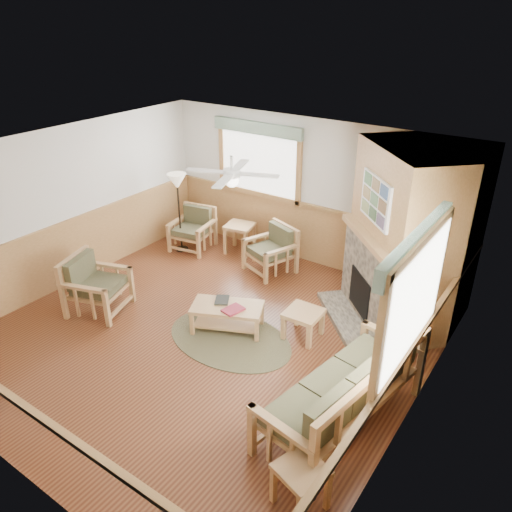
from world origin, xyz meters
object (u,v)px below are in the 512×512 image
Objects in this scene: sofa at (343,389)px; armchair_back_right at (270,250)px; armchair_left at (97,285)px; end_table_chairs at (240,238)px; coffee_table at (227,318)px; footstool at (303,324)px; floor_lamp_left at (179,213)px; floor_lamp_right at (407,309)px; armchair_back_left at (192,229)px; end_table_sofa at (301,487)px.

sofa reaches higher than armchair_back_right.
armchair_left is 3.05m from end_table_chairs.
coffee_table is 2.08× the size of footstool.
end_table_chairs reaches higher than coffee_table.
floor_lamp_right is (4.83, -0.85, 0.03)m from floor_lamp_left.
armchair_back_right is at bearing 79.84° from coffee_table.
armchair_back_left is 0.52× the size of floor_lamp_left.
armchair_back_left is at bearing 49.75° from floor_lamp_left.
sofa is 1.33× the size of floor_lamp_right.
armchair_back_right reaches higher than coffee_table.
sofa is at bearing 97.67° from end_table_sofa.
end_table_sofa is (4.68, -3.78, -0.16)m from armchair_back_left.
floor_lamp_right is at bearing -22.40° from armchair_back_left.
end_table_chairs is at bearing 144.26° from footstool.
floor_lamp_left reaches higher than coffee_table.
end_table_sofa is (0.16, -1.21, -0.25)m from sofa.
armchair_back_right is at bearing -7.27° from armchair_back_left.
armchair_left reaches higher than end_table_chairs.
armchair_back_left is (-4.52, 2.56, -0.09)m from sofa.
footstool is (1.02, 0.49, 0.01)m from coffee_table.
armchair_left is at bearing -160.76° from floor_lamp_right.
armchair_back_left reaches higher than end_table_sofa.
coffee_table is at bearing -48.67° from armchair_back_left.
floor_lamp_right reaches higher than end_table_sofa.
footstool is 0.31× the size of floor_lamp_right.
floor_lamp_left is at bearing -149.55° from end_table_chairs.
armchair_back_left is 1.42× the size of end_table_chairs.
sofa is 5.25m from floor_lamp_left.
floor_lamp_right is (3.82, -1.45, 0.53)m from end_table_chairs.
end_table_sofa is at bearing -32.70° from armchair_back_right.
armchair_left is (0.28, -2.56, 0.05)m from armchair_back_left.
armchair_back_left is 2.58m from armchair_left.
armchair_left is 1.83× the size of footstool.
end_table_sofa reaches higher than coffee_table.
armchair_back_left is 1.64× the size of footstool.
end_table_sofa is at bearing -47.69° from end_table_chairs.
coffee_table is 0.64× the size of floor_lamp_right.
sofa is at bearing -39.57° from armchair_back_left.
floor_lamp_right reaches higher than end_table_chairs.
end_table_chairs is 0.35× the size of floor_lamp_right.
armchair_back_right is 1.68× the size of footstool.
armchair_left is (-4.24, -0.00, -0.04)m from sofa.
armchair_back_right is at bearing -124.56° from sofa.
armchair_back_left is at bearing 157.98° from footstool.
floor_lamp_left is (-1.94, -0.26, 0.37)m from armchair_back_right.
floor_lamp_right is (2.39, 0.80, 0.61)m from coffee_table.
end_table_chairs is at bearing 30.45° from floor_lamp_left.
sofa is 2.09× the size of coffee_table.
armchair_back_left is at bearing 167.64° from floor_lamp_right.
end_table_chairs is (-3.66, 2.98, -0.21)m from sofa.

